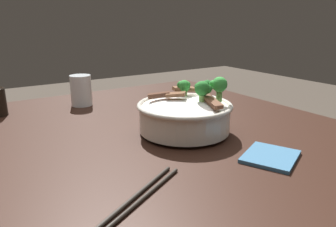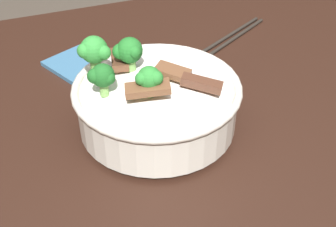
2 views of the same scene
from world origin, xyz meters
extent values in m
cube|color=black|center=(0.00, 0.00, 0.79)|extent=(1.14, 1.07, 0.05)
cube|color=black|center=(-0.49, -0.45, 0.38)|extent=(0.09, 0.09, 0.76)
cylinder|color=silver|center=(0.13, -0.06, 0.82)|extent=(0.11, 0.11, 0.01)
cylinder|color=silver|center=(0.13, -0.06, 0.85)|extent=(0.23, 0.23, 0.07)
torus|color=silver|center=(0.13, -0.06, 0.89)|extent=(0.24, 0.24, 0.01)
ellipsoid|color=white|center=(0.13, -0.06, 0.88)|extent=(0.21, 0.21, 0.05)
cube|color=brown|center=(0.15, -0.02, 0.92)|extent=(0.06, 0.04, 0.01)
cube|color=brown|center=(0.16, -0.13, 0.91)|extent=(0.04, 0.08, 0.02)
cube|color=#563323|center=(0.08, -0.02, 0.91)|extent=(0.06, 0.05, 0.02)
cube|color=brown|center=(0.11, -0.05, 0.92)|extent=(0.05, 0.05, 0.01)
cylinder|color=#7AB256|center=(0.15, -0.10, 0.91)|extent=(0.02, 0.02, 0.03)
sphere|color=#237028|center=(0.15, -0.10, 0.93)|extent=(0.04, 0.04, 0.04)
sphere|color=#237028|center=(0.17, -0.10, 0.93)|extent=(0.02, 0.02, 0.02)
sphere|color=#237028|center=(0.15, -0.09, 0.94)|extent=(0.02, 0.02, 0.02)
cylinder|color=#7AB256|center=(0.20, -0.06, 0.91)|extent=(0.01, 0.01, 0.02)
sphere|color=#1E6023|center=(0.20, -0.06, 0.93)|extent=(0.03, 0.03, 0.03)
sphere|color=#1E6023|center=(0.21, -0.06, 0.93)|extent=(0.02, 0.02, 0.02)
sphere|color=#1E6023|center=(0.20, -0.05, 0.93)|extent=(0.02, 0.02, 0.02)
cylinder|color=#6BA84C|center=(0.15, -0.03, 0.91)|extent=(0.02, 0.02, 0.02)
sphere|color=#2D8433|center=(0.15, -0.03, 0.93)|extent=(0.03, 0.03, 0.03)
sphere|color=#2D8433|center=(0.16, -0.03, 0.93)|extent=(0.02, 0.02, 0.02)
sphere|color=#2D8433|center=(0.14, -0.02, 0.93)|extent=(0.02, 0.02, 0.02)
cylinder|color=#6BA84C|center=(0.20, -0.11, 0.91)|extent=(0.02, 0.02, 0.03)
sphere|color=green|center=(0.20, -0.11, 0.94)|extent=(0.04, 0.04, 0.04)
sphere|color=green|center=(0.21, -0.11, 0.94)|extent=(0.02, 0.02, 0.02)
sphere|color=green|center=(0.19, -0.10, 0.94)|extent=(0.02, 0.02, 0.02)
cylinder|color=#28231E|center=(-0.12, -0.27, 0.82)|extent=(0.19, 0.11, 0.01)
cylinder|color=#28231E|center=(-0.11, -0.28, 0.82)|extent=(0.19, 0.11, 0.01)
cube|color=#386689|center=(0.19, -0.29, 0.82)|extent=(0.15, 0.14, 0.01)
camera|label=1|loc=(-0.33, -0.69, 1.10)|focal=33.88mm
camera|label=2|loc=(0.31, 0.43, 1.24)|focal=47.90mm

